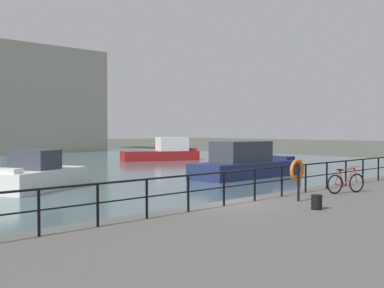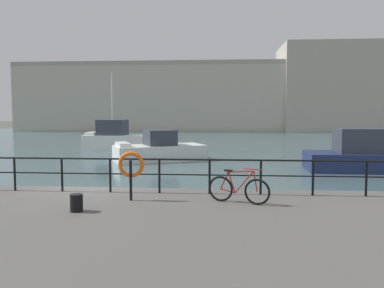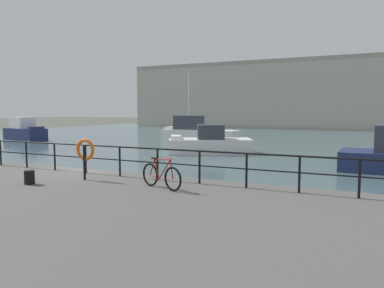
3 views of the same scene
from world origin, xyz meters
name	(u,v)px [view 1 (image 1 of 3)]	position (x,y,z in m)	size (l,w,h in m)	color
ground_plane	(221,223)	(0.00, 0.00, 0.00)	(240.00, 240.00, 0.00)	#4C5147
moored_green_narrowboat	(164,152)	(21.35, 26.55, 0.86)	(7.99, 5.63, 2.31)	maroon
moored_harbor_tender	(246,164)	(13.11, 9.44, 0.89)	(8.36, 3.01, 2.35)	navy
moored_blue_motorboat	(35,176)	(0.15, 12.99, 0.73)	(6.43, 4.94, 2.05)	white
quay_railing	(240,180)	(0.08, -0.75, 1.48)	(23.49, 0.07, 1.08)	black
parked_bicycle	(346,183)	(4.82, -1.95, 1.13)	(1.69, 0.66, 0.98)	black
mooring_bollard	(317,202)	(0.69, -3.18, 0.97)	(0.32, 0.32, 0.44)	black
life_ring_stand	(297,172)	(1.78, -1.80, 1.72)	(0.75, 0.16, 1.40)	black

